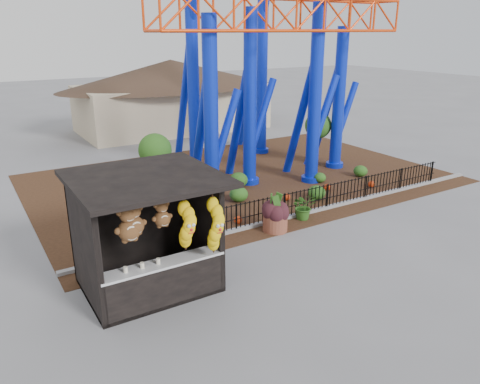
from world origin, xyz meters
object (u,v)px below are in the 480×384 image
prize_booth (150,237)px  terracotta_planter (275,223)px  roller_coaster (259,30)px  potted_plant (304,206)px

prize_booth → terracotta_planter: prize_booth is taller
roller_coaster → terracotta_planter: 9.05m
roller_coaster → terracotta_planter: roller_coaster is taller
prize_booth → roller_coaster: (8.11, 7.33, 4.90)m
roller_coaster → potted_plant: size_ratio=11.25×
terracotta_planter → potted_plant: potted_plant is taller
prize_booth → potted_plant: bearing=15.7°
potted_plant → roller_coaster: bearing=88.9°
prize_booth → terracotta_planter: bearing=16.7°
roller_coaster → potted_plant: roller_coaster is taller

